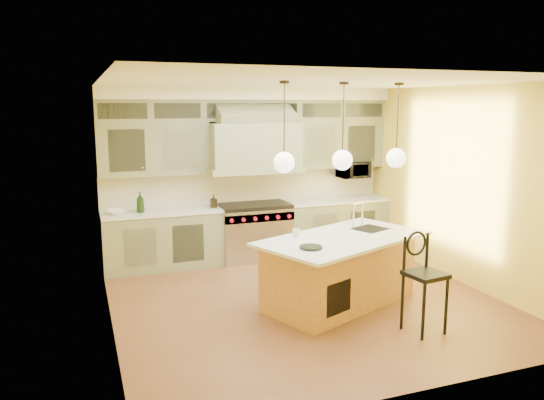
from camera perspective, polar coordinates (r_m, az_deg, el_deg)
name	(u,v)px	position (r m, az deg, el deg)	size (l,w,h in m)	color
floor	(304,300)	(7.33, 3.47, -10.72)	(5.00, 5.00, 0.00)	brown
ceiling	(307,82)	(6.86, 3.74, 12.56)	(5.00, 5.00, 0.00)	white
wall_back	(247,173)	(9.26, -2.66, 2.95)	(5.00, 5.00, 0.00)	yellow
wall_front	(421,240)	(4.82, 15.73, -4.16)	(5.00, 5.00, 0.00)	yellow
wall_left	(106,208)	(6.37, -17.43, -0.80)	(5.00, 5.00, 0.00)	yellow
wall_right	(461,185)	(8.27, 19.66, 1.49)	(5.00, 5.00, 0.00)	yellow
back_cabinetry	(252,176)	(9.02, -2.15, 2.62)	(5.00, 0.77, 2.90)	#73795A
range	(254,231)	(9.10, -1.93, -3.35)	(1.20, 0.74, 0.96)	silver
kitchen_island	(340,269)	(7.13, 7.34, -7.38)	(2.57, 1.99, 1.35)	#9B6437
counter_stool	(423,276)	(6.42, 15.98, -7.86)	(0.46, 0.46, 1.17)	black
microwave	(353,170)	(9.81, 8.73, 3.24)	(0.54, 0.37, 0.30)	black
oil_bottle_a	(140,202)	(8.60, -13.98, -0.24)	(0.13, 0.13, 0.33)	black
oil_bottle_b	(214,201)	(8.81, -6.30, -0.13)	(0.10, 0.10, 0.22)	black
fruit_bowl	(117,212)	(8.59, -16.35, -1.23)	(0.30, 0.30, 0.07)	white
cup	(296,233)	(6.91, 2.61, -3.57)	(0.11, 0.11, 0.10)	silver
pendant_left	(284,160)	(6.50, 1.31, 4.32)	(0.26, 0.26, 1.11)	#2D2319
pendant_center	(342,158)	(6.83, 7.58, 4.52)	(0.26, 0.26, 1.11)	#2D2319
pendant_right	(396,156)	(7.24, 13.21, 4.65)	(0.26, 0.26, 1.11)	#2D2319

